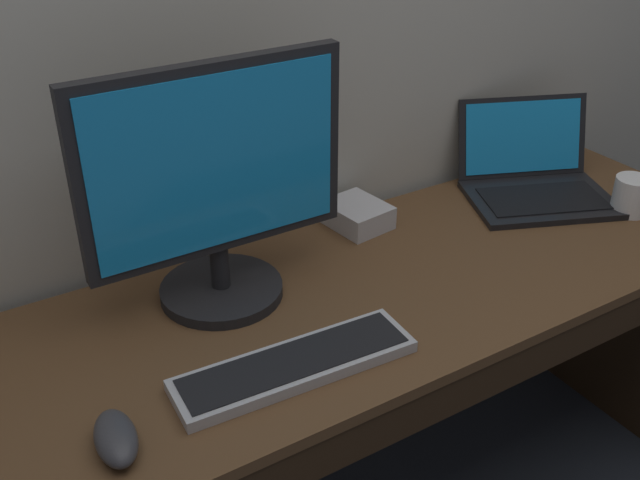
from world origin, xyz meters
name	(u,v)px	position (x,y,z in m)	size (l,w,h in m)	color
desk	(365,367)	(0.00, -0.02, 0.57)	(1.87, 0.58, 0.76)	brown
laptop_black	(535,181)	(0.59, 0.12, 0.80)	(0.43, 0.40, 0.21)	black
external_monitor	(216,189)	(-0.25, 0.11, 1.00)	(0.50, 0.24, 0.47)	black
wired_keyboard	(295,365)	(-0.24, -0.15, 0.77)	(0.43, 0.14, 0.02)	#BCBCC1
computer_mouse	(116,438)	(-0.55, -0.16, 0.78)	(0.06, 0.12, 0.04)	#38383D
external_drive_box	(357,215)	(0.14, 0.22, 0.79)	(0.12, 0.14, 0.05)	silver
coffee_mug	(632,195)	(0.72, -0.06, 0.81)	(0.12, 0.08, 0.09)	white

